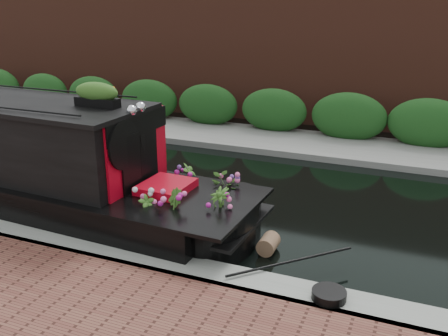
% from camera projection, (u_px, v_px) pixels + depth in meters
% --- Properties ---
extents(ground, '(80.00, 80.00, 0.00)m').
position_uv_depth(ground, '(207.00, 193.00, 10.69)').
color(ground, black).
rests_on(ground, ground).
extents(near_bank_coping, '(40.00, 0.60, 0.50)m').
position_uv_depth(near_bank_coping, '(121.00, 266.00, 7.81)').
color(near_bank_coping, gray).
rests_on(near_bank_coping, ground).
extents(far_bank_path, '(40.00, 2.40, 0.34)m').
position_uv_depth(far_bank_path, '(267.00, 143.00, 14.36)').
color(far_bank_path, slate).
rests_on(far_bank_path, ground).
extents(far_hedge, '(40.00, 1.10, 2.80)m').
position_uv_depth(far_hedge, '(276.00, 135.00, 15.15)').
color(far_hedge, '#184216').
rests_on(far_hedge, ground).
extents(far_brick_wall, '(40.00, 1.00, 8.00)m').
position_uv_depth(far_brick_wall, '(294.00, 120.00, 16.98)').
color(far_brick_wall, '#51271B').
rests_on(far_brick_wall, ground).
extents(rope_fender, '(0.30, 0.40, 0.30)m').
position_uv_depth(rope_fender, '(268.00, 244.00, 8.17)').
color(rope_fender, brown).
rests_on(rope_fender, ground).
extents(coiled_mooring_rope, '(0.46, 0.46, 0.12)m').
position_uv_depth(coiled_mooring_rope, '(329.00, 295.00, 6.50)').
color(coiled_mooring_rope, black).
rests_on(coiled_mooring_rope, near_bank_coping).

